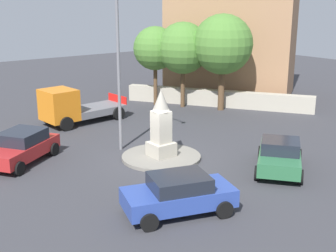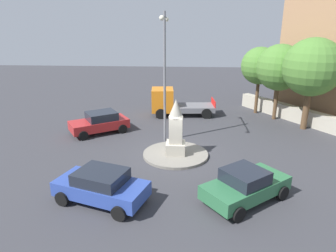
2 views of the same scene
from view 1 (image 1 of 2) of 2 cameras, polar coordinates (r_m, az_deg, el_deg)
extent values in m
plane|color=#38383D|center=(22.10, -0.86, -4.11)|extent=(80.00, 80.00, 0.00)
cylinder|color=gray|center=(22.07, -0.86, -3.91)|extent=(3.85, 3.85, 0.16)
cube|color=#B2AA99|center=(21.93, -0.86, -2.90)|extent=(1.11, 1.11, 0.67)
cube|color=#B2AA99|center=(21.60, -0.87, -0.10)|extent=(0.76, 0.76, 1.55)
cone|color=#B2AA99|center=(21.28, -0.89, 3.26)|extent=(0.84, 0.84, 1.05)
cylinder|color=slate|center=(22.56, -6.25, 6.89)|extent=(0.16, 0.16, 8.13)
cube|color=#B22323|center=(22.45, -18.13, -2.88)|extent=(3.75, 4.33, 0.63)
cube|color=#1E232D|center=(22.44, -17.93, -1.28)|extent=(2.51, 2.59, 0.56)
cylinder|color=black|center=(20.97, -18.26, -5.12)|extent=(0.54, 0.65, 0.64)
cylinder|color=black|center=(23.12, -14.19, -2.85)|extent=(0.54, 0.65, 0.64)
cylinder|color=black|center=(24.13, -17.88, -2.36)|extent=(0.54, 0.65, 0.64)
cube|color=#2D6B42|center=(20.98, 13.89, -3.86)|extent=(3.86, 4.22, 0.62)
cube|color=#1E232D|center=(20.67, 13.99, -2.44)|extent=(2.28, 2.28, 0.55)
cylinder|color=black|center=(22.41, 11.61, -3.28)|extent=(0.57, 0.64, 0.64)
cylinder|color=black|center=(22.42, 16.16, -3.59)|extent=(0.57, 0.64, 0.64)
cylinder|color=black|center=(19.80, 11.18, -5.85)|extent=(0.57, 0.64, 0.64)
cylinder|color=black|center=(19.81, 16.35, -6.19)|extent=(0.57, 0.64, 0.64)
cube|color=#2D479E|center=(16.45, 1.35, -8.94)|extent=(2.92, 4.33, 0.64)
cube|color=#1E232D|center=(16.22, 1.43, -7.09)|extent=(2.18, 2.44, 0.51)
cylinder|color=black|center=(17.82, 4.54, -8.09)|extent=(0.41, 0.68, 0.64)
cylinder|color=black|center=(16.37, 7.10, -10.43)|extent=(0.41, 0.68, 0.64)
cylinder|color=black|center=(16.96, -4.20, -9.37)|extent=(0.41, 0.68, 0.64)
cylinder|color=black|center=(15.43, -2.40, -12.03)|extent=(0.41, 0.68, 0.64)
cube|color=orange|center=(27.93, -13.60, 2.60)|extent=(2.19, 1.96, 1.88)
cube|color=slate|center=(29.41, -9.05, 2.06)|extent=(2.34, 3.64, 0.44)
cube|color=red|center=(30.25, -6.40, 3.46)|extent=(1.96, 0.23, 0.50)
cylinder|color=black|center=(27.22, -12.70, 0.27)|extent=(0.35, 0.86, 0.84)
cylinder|color=black|center=(28.96, -14.74, 1.06)|extent=(0.35, 0.86, 0.84)
cylinder|color=black|center=(29.20, -6.29, 1.62)|extent=(0.35, 0.86, 0.84)
cylinder|color=black|center=(30.83, -8.55, 2.29)|extent=(0.35, 0.86, 0.84)
cube|color=#B2AA99|center=(32.85, 6.21, 3.50)|extent=(11.74, 8.03, 1.17)
cube|color=#A87A56|center=(36.92, 8.15, 11.30)|extent=(11.55, 10.73, 9.47)
cylinder|color=brown|center=(32.31, 1.87, 4.99)|extent=(0.30, 0.30, 2.95)
sphere|color=#4C7F33|center=(31.91, 1.91, 9.82)|extent=(3.60, 3.60, 3.60)
cylinder|color=brown|center=(31.59, 6.74, 4.80)|extent=(0.43, 0.43, 3.12)
sphere|color=#4C7F33|center=(31.16, 6.92, 10.21)|extent=(4.07, 4.07, 4.07)
cylinder|color=brown|center=(32.97, -1.60, 5.28)|extent=(0.28, 0.28, 3.02)
sphere|color=#4C7F33|center=(32.60, -1.63, 9.78)|extent=(3.11, 3.11, 3.11)
camera|label=2|loc=(13.07, 51.07, 9.20)|focal=31.83mm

